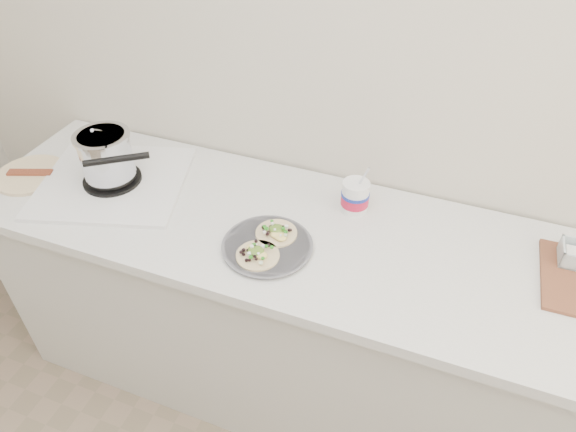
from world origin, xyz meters
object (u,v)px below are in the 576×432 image
(stove, at_px, (109,165))
(tub, at_px, (356,194))
(taco_plate, at_px, (267,244))
(bacon_plate, at_px, (31,175))

(stove, relative_size, tub, 2.92)
(taco_plate, height_order, bacon_plate, taco_plate)
(taco_plate, distance_m, tub, 0.35)
(bacon_plate, bearing_deg, stove, 12.33)
(tub, xyz_separation_m, bacon_plate, (-1.16, -0.24, -0.06))
(tub, bearing_deg, taco_plate, -126.06)
(taco_plate, bearing_deg, bacon_plate, 177.48)
(bacon_plate, bearing_deg, tub, 11.50)
(taco_plate, distance_m, bacon_plate, 0.96)
(stove, xyz_separation_m, bacon_plate, (-0.31, -0.07, -0.07))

